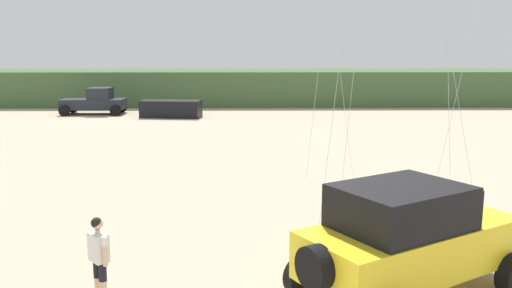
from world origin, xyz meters
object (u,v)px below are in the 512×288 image
at_px(person_watching, 99,255).
at_px(distant_sedan, 171,109).
at_px(jeep, 409,238).
at_px(distant_pickup, 95,102).

distance_m(person_watching, distant_sedan, 28.23).
distance_m(jeep, distant_sedan, 29.28).
relative_size(jeep, distant_pickup, 1.08).
distance_m(jeep, person_watching, 5.86).
bearing_deg(distant_sedan, jeep, -65.87).
xyz_separation_m(jeep, distant_sedan, (-8.52, 28.01, -0.60)).
xyz_separation_m(jeep, distant_pickup, (-14.43, 29.90, -0.26)).
bearing_deg(distant_pickup, jeep, -64.23).
bearing_deg(distant_pickup, distant_sedan, -17.75).
distance_m(jeep, distant_pickup, 33.21).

